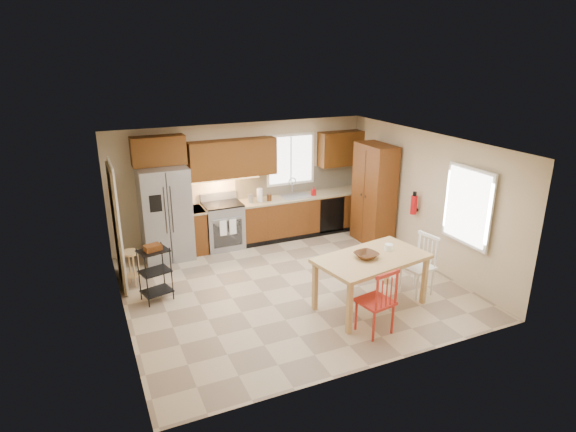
# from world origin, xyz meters

# --- Properties ---
(floor) EXTENTS (5.50, 5.50, 0.00)m
(floor) POSITION_xyz_m (0.00, 0.00, 0.00)
(floor) COLOR tan
(floor) RESTS_ON ground
(ceiling) EXTENTS (5.50, 5.00, 0.02)m
(ceiling) POSITION_xyz_m (0.00, 0.00, 2.50)
(ceiling) COLOR silver
(ceiling) RESTS_ON ground
(wall_back) EXTENTS (5.50, 0.02, 2.50)m
(wall_back) POSITION_xyz_m (0.00, 2.50, 1.25)
(wall_back) COLOR #CCB793
(wall_back) RESTS_ON ground
(wall_front) EXTENTS (5.50, 0.02, 2.50)m
(wall_front) POSITION_xyz_m (0.00, -2.50, 1.25)
(wall_front) COLOR #CCB793
(wall_front) RESTS_ON ground
(wall_left) EXTENTS (0.02, 5.00, 2.50)m
(wall_left) POSITION_xyz_m (-2.75, 0.00, 1.25)
(wall_left) COLOR #CCB793
(wall_left) RESTS_ON ground
(wall_right) EXTENTS (0.02, 5.00, 2.50)m
(wall_right) POSITION_xyz_m (2.75, 0.00, 1.25)
(wall_right) COLOR #CCB793
(wall_right) RESTS_ON ground
(refrigerator) EXTENTS (0.92, 0.75, 1.82)m
(refrigerator) POSITION_xyz_m (-1.70, 2.12, 0.91)
(refrigerator) COLOR gray
(refrigerator) RESTS_ON floor
(range_stove) EXTENTS (0.76, 0.63, 0.92)m
(range_stove) POSITION_xyz_m (-0.55, 2.19, 0.46)
(range_stove) COLOR gray
(range_stove) RESTS_ON floor
(base_cabinet_narrow) EXTENTS (0.30, 0.60, 0.90)m
(base_cabinet_narrow) POSITION_xyz_m (-1.10, 2.20, 0.45)
(base_cabinet_narrow) COLOR #5F3611
(base_cabinet_narrow) RESTS_ON floor
(base_cabinet_run) EXTENTS (2.92, 0.60, 0.90)m
(base_cabinet_run) POSITION_xyz_m (1.29, 2.20, 0.45)
(base_cabinet_run) COLOR #5F3611
(base_cabinet_run) RESTS_ON floor
(dishwasher) EXTENTS (0.60, 0.02, 0.78)m
(dishwasher) POSITION_xyz_m (1.85, 1.91, 0.45)
(dishwasher) COLOR black
(dishwasher) RESTS_ON floor
(backsplash) EXTENTS (2.92, 0.03, 0.55)m
(backsplash) POSITION_xyz_m (1.29, 2.48, 1.18)
(backsplash) COLOR beige
(backsplash) RESTS_ON wall_back
(upper_over_fridge) EXTENTS (1.00, 0.35, 0.55)m
(upper_over_fridge) POSITION_xyz_m (-1.70, 2.33, 2.10)
(upper_over_fridge) COLOR #572E0E
(upper_over_fridge) RESTS_ON wall_back
(upper_left_block) EXTENTS (1.80, 0.35, 0.75)m
(upper_left_block) POSITION_xyz_m (-0.25, 2.33, 1.83)
(upper_left_block) COLOR #572E0E
(upper_left_block) RESTS_ON wall_back
(upper_right_block) EXTENTS (1.00, 0.35, 0.75)m
(upper_right_block) POSITION_xyz_m (2.25, 2.33, 1.83)
(upper_right_block) COLOR #572E0E
(upper_right_block) RESTS_ON wall_back
(window_back) EXTENTS (1.12, 0.04, 1.12)m
(window_back) POSITION_xyz_m (1.10, 2.48, 1.65)
(window_back) COLOR white
(window_back) RESTS_ON wall_back
(sink) EXTENTS (0.62, 0.46, 0.16)m
(sink) POSITION_xyz_m (1.10, 2.20, 0.86)
(sink) COLOR gray
(sink) RESTS_ON base_cabinet_run
(undercab_glow) EXTENTS (1.60, 0.30, 0.01)m
(undercab_glow) POSITION_xyz_m (-0.55, 2.30, 1.43)
(undercab_glow) COLOR #FFBF66
(undercab_glow) RESTS_ON wall_back
(soap_bottle) EXTENTS (0.09, 0.09, 0.19)m
(soap_bottle) POSITION_xyz_m (1.48, 2.10, 1.00)
(soap_bottle) COLOR #BB0D10
(soap_bottle) RESTS_ON base_cabinet_run
(paper_towel) EXTENTS (0.12, 0.12, 0.28)m
(paper_towel) POSITION_xyz_m (0.25, 2.15, 1.04)
(paper_towel) COLOR white
(paper_towel) RESTS_ON base_cabinet_run
(canister_steel) EXTENTS (0.11, 0.11, 0.18)m
(canister_steel) POSITION_xyz_m (0.05, 2.15, 0.99)
(canister_steel) COLOR gray
(canister_steel) RESTS_ON base_cabinet_run
(canister_wood) EXTENTS (0.10, 0.10, 0.14)m
(canister_wood) POSITION_xyz_m (0.45, 2.12, 0.97)
(canister_wood) COLOR #4C2714
(canister_wood) RESTS_ON base_cabinet_run
(pantry) EXTENTS (0.50, 0.95, 2.10)m
(pantry) POSITION_xyz_m (2.43, 1.20, 1.05)
(pantry) COLOR #5F3611
(pantry) RESTS_ON floor
(fire_extinguisher) EXTENTS (0.12, 0.12, 0.36)m
(fire_extinguisher) POSITION_xyz_m (2.63, 0.15, 1.10)
(fire_extinguisher) COLOR #BB0D10
(fire_extinguisher) RESTS_ON wall_right
(window_right) EXTENTS (0.04, 1.02, 1.32)m
(window_right) POSITION_xyz_m (2.68, -1.15, 1.45)
(window_right) COLOR white
(window_right) RESTS_ON wall_right
(doorway) EXTENTS (0.04, 0.95, 2.10)m
(doorway) POSITION_xyz_m (-2.67, 1.30, 1.05)
(doorway) COLOR #8C7A59
(doorway) RESTS_ON wall_left
(dining_table) EXTENTS (1.88, 1.26, 0.85)m
(dining_table) POSITION_xyz_m (0.86, -1.13, 0.42)
(dining_table) COLOR tan
(dining_table) RESTS_ON floor
(chair_red) EXTENTS (0.55, 0.55, 1.02)m
(chair_red) POSITION_xyz_m (0.51, -1.78, 0.51)
(chair_red) COLOR #AE251A
(chair_red) RESTS_ON floor
(chair_white) EXTENTS (0.55, 0.55, 1.02)m
(chair_white) POSITION_xyz_m (1.81, -1.08, 0.51)
(chair_white) COLOR white
(chair_white) RESTS_ON floor
(table_bowl) EXTENTS (0.41, 0.41, 0.09)m
(table_bowl) POSITION_xyz_m (0.75, -1.13, 0.86)
(table_bowl) COLOR #4C2714
(table_bowl) RESTS_ON dining_table
(table_jar) EXTENTS (0.16, 0.16, 0.16)m
(table_jar) POSITION_xyz_m (1.24, -1.02, 0.89)
(table_jar) COLOR white
(table_jar) RESTS_ON dining_table
(bar_stool) EXTENTS (0.40, 0.40, 0.63)m
(bar_stool) POSITION_xyz_m (-2.50, 1.18, 0.31)
(bar_stool) COLOR tan
(bar_stool) RESTS_ON floor
(utility_cart) EXTENTS (0.53, 0.46, 0.92)m
(utility_cart) POSITION_xyz_m (-2.21, 0.46, 0.46)
(utility_cart) COLOR black
(utility_cart) RESTS_ON floor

